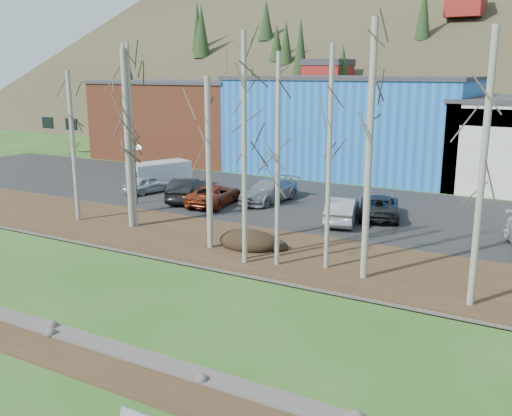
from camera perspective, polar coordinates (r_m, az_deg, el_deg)
The scene contains 30 objects.
ground at distance 16.99m, azimuth -19.22°, elevation -18.18°, with size 200.00×200.00×0.00m, color #275017.
dirt_strip at distance 18.21m, azimuth -14.13°, elevation -15.47°, with size 80.00×1.80×0.03m, color #382616.
near_bank_rocks at distance 18.85m, azimuth -11.98°, elevation -14.34°, with size 80.00×0.80×0.50m, color #47423D, non-canonical shape.
river at distance 21.76m, azimuth -4.77°, elevation -10.15°, with size 80.00×8.00×0.90m, color black, non-canonical shape.
far_bank_rocks at distance 25.00m, azimuth 0.54°, elevation -6.89°, with size 80.00×0.80×0.46m, color #47423D, non-canonical shape.
far_bank at distance 27.66m, azimuth 3.75°, elevation -4.71°, with size 80.00×7.00×0.15m, color #382616.
parking_lot at distance 37.06m, azimuth 10.82°, elevation -0.21°, with size 80.00×14.00×0.14m, color black.
building_brick at distance 59.95m, azimuth -6.86°, elevation 8.83°, with size 16.32×12.24×7.80m.
building_blue at distance 51.43m, azimuth 9.73°, elevation 8.25°, with size 20.40×12.24×8.30m.
hillside at distance 94.31m, azimuth 23.58°, elevation 17.80°, with size 160.00×72.00×35.00m, color #383120, non-canonical shape.
dirt_mound at distance 28.60m, azimuth -0.76°, elevation -3.26°, with size 3.14×2.22×0.62m, color black.
birch_0 at distance 34.60m, azimuth -17.82°, elevation 5.82°, with size 0.26×0.26×8.63m.
birch_1 at distance 32.19m, azimuth -12.33°, elevation 6.93°, with size 0.22×0.22×10.09m.
birch_2 at distance 32.14m, azimuth -12.72°, elevation 6.63°, with size 0.32×0.32×9.79m.
birch_3 at distance 25.18m, azimuth -1.18°, elevation 5.67°, with size 0.22×0.22×10.26m.
birch_4 at distance 27.68m, azimuth -4.74°, elevation 4.37°, with size 0.29×0.29×8.37m.
birch_5 at distance 24.70m, azimuth 7.32°, elevation 4.75°, with size 0.21×0.21×9.70m.
birch_6 at distance 24.96m, azimuth 2.19°, elevation 4.58°, with size 0.20×0.20×9.38m.
birch_7 at distance 23.67m, azimuth 11.24°, elevation 5.37°, with size 0.29×0.29×10.63m.
birch_8 at distance 21.91m, azimuth 21.69°, elevation 3.33°, with size 0.26×0.26×10.11m.
birch_10 at distance 25.76m, azimuth -1.12°, elevation 4.87°, with size 0.20×0.20×9.38m.
birch_11 at distance 32.37m, azimuth -12.69°, elevation 6.95°, with size 0.22×0.22×10.09m.
street_lamp at distance 38.11m, azimuth -12.05°, elevation 5.02°, with size 1.47×0.72×3.99m.
car_0 at distance 41.90m, azimuth -10.75°, elevation 2.37°, with size 1.52×3.79×1.29m, color silver.
car_1 at distance 38.89m, azimuth -7.01°, elevation 1.86°, with size 1.65×4.75×1.56m, color black.
car_2 at distance 37.52m, azimuth -4.21°, elevation 1.35°, with size 2.28×4.94×1.37m, color maroon.
car_3 at distance 38.34m, azimuth 1.31°, elevation 1.74°, with size 2.09×5.15×1.49m, color #92939A.
car_4 at distance 33.36m, azimuth 8.61°, elevation -0.18°, with size 1.61×4.61×1.52m, color #AEAEB0.
car_5 at distance 35.01m, azimuth 12.22°, elevation 0.19°, with size 2.28×4.95×1.38m, color #232325.
van_grey at distance 43.15m, azimuth -9.86°, elevation 3.20°, with size 3.43×4.92×1.99m.
Camera 1 is at (11.30, -9.22, 8.72)m, focal length 40.00 mm.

